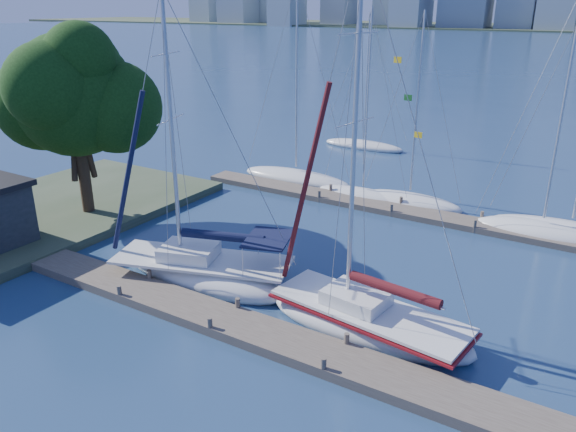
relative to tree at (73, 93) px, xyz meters
The scene contains 13 objects.
ground 17.02m from the tree, 20.24° to the right, with size 700.00×700.00×0.00m, color navy.
near_dock 16.93m from the tree, 20.24° to the right, with size 26.00×2.00×0.40m, color #50453B.
far_dock 20.86m from the tree, 33.29° to the left, with size 30.00×1.80×0.36m, color #50453B.
shore 8.07m from the tree, 139.57° to the right, with size 12.00×22.00×0.50m, color #38472D.
tree is the anchor object (origin of this frame).
sailboat_navy 13.01m from the tree, 13.30° to the right, with size 9.42×5.55×13.44m.
sailboat_maroon 20.57m from the tree, ahead, with size 8.81×3.81×14.71m.
bg_boat_0 16.36m from the tree, 62.87° to the left, with size 8.84×2.97×14.23m.
bg_boat_1 18.84m from the tree, 44.29° to the left, with size 6.75×3.00×12.34m.
bg_boat_2 21.22m from the tree, 38.79° to the left, with size 7.06×3.31×12.19m.
bg_boat_3 27.21m from the tree, 25.64° to the left, with size 7.59×4.33×13.40m.
bg_boat_4 28.70m from the tree, 25.76° to the left, with size 8.83×2.65×16.71m.
bg_boat_6 26.83m from the tree, 75.14° to the left, with size 7.75×4.42×11.80m.
Camera 1 is at (12.48, -15.32, 12.16)m, focal length 35.00 mm.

